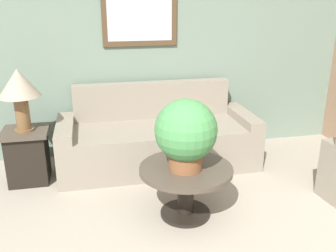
{
  "coord_description": "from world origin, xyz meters",
  "views": [
    {
      "loc": [
        -0.88,
        -1.5,
        1.87
      ],
      "look_at": [
        -0.14,
        1.98,
        0.63
      ],
      "focal_mm": 40.0,
      "sensor_mm": 36.0,
      "label": 1
    }
  ],
  "objects_px": {
    "potted_plant_on_table": "(186,133)",
    "side_table": "(28,155)",
    "couch_main": "(157,139)",
    "table_lamp": "(19,87)",
    "coffee_table": "(186,181)"
  },
  "relations": [
    {
      "from": "couch_main",
      "to": "table_lamp",
      "type": "xyz_separation_m",
      "value": [
        -1.41,
        -0.13,
        0.72
      ]
    },
    {
      "from": "table_lamp",
      "to": "potted_plant_on_table",
      "type": "distance_m",
      "value": 1.78
    },
    {
      "from": "couch_main",
      "to": "table_lamp",
      "type": "relative_size",
      "value": 3.49
    },
    {
      "from": "couch_main",
      "to": "potted_plant_on_table",
      "type": "relative_size",
      "value": 3.63
    },
    {
      "from": "coffee_table",
      "to": "side_table",
      "type": "distance_m",
      "value": 1.76
    },
    {
      "from": "couch_main",
      "to": "potted_plant_on_table",
      "type": "distance_m",
      "value": 1.25
    },
    {
      "from": "coffee_table",
      "to": "table_lamp",
      "type": "height_order",
      "value": "table_lamp"
    },
    {
      "from": "couch_main",
      "to": "table_lamp",
      "type": "distance_m",
      "value": 1.58
    },
    {
      "from": "couch_main",
      "to": "coffee_table",
      "type": "xyz_separation_m",
      "value": [
        0.04,
        -1.13,
        0.04
      ]
    },
    {
      "from": "side_table",
      "to": "potted_plant_on_table",
      "type": "height_order",
      "value": "potted_plant_on_table"
    },
    {
      "from": "potted_plant_on_table",
      "to": "coffee_table",
      "type": "bearing_deg",
      "value": 61.46
    },
    {
      "from": "potted_plant_on_table",
      "to": "side_table",
      "type": "bearing_deg",
      "value": 144.6
    },
    {
      "from": "table_lamp",
      "to": "potted_plant_on_table",
      "type": "bearing_deg",
      "value": -35.4
    },
    {
      "from": "table_lamp",
      "to": "potted_plant_on_table",
      "type": "relative_size",
      "value": 1.04
    },
    {
      "from": "side_table",
      "to": "table_lamp",
      "type": "relative_size",
      "value": 0.89
    }
  ]
}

